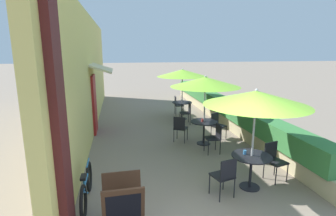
% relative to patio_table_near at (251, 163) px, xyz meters
% --- Properties ---
extents(cafe_facade_wall, '(0.98, 14.01, 4.20)m').
position_rel_patio_table_near_xyz_m(cafe_facade_wall, '(-3.79, 5.33, 1.52)').
color(cafe_facade_wall, '#E0CC6B').
rests_on(cafe_facade_wall, ground_plane).
extents(planter_hedge, '(0.60, 13.01, 1.01)m').
position_rel_patio_table_near_xyz_m(planter_hedge, '(1.50, 5.37, -0.03)').
color(planter_hedge, tan).
rests_on(planter_hedge, ground_plane).
extents(patio_table_near, '(0.86, 0.86, 0.75)m').
position_rel_patio_table_near_xyz_m(patio_table_near, '(0.00, 0.00, 0.00)').
color(patio_table_near, black).
rests_on(patio_table_near, ground_plane).
extents(patio_umbrella_near, '(2.17, 2.17, 2.20)m').
position_rel_patio_table_near_xyz_m(patio_umbrella_near, '(0.00, 0.00, 1.44)').
color(patio_umbrella_near, '#B7B7BC').
rests_on(patio_umbrella_near, ground_plane).
extents(cafe_chair_near_left, '(0.49, 0.49, 0.87)m').
position_rel_patio_table_near_xyz_m(cafe_chair_near_left, '(-0.72, -0.28, -0.05)').
color(cafe_chair_near_left, black).
rests_on(cafe_chair_near_left, ground_plane).
extents(cafe_chair_near_right, '(0.49, 0.49, 0.87)m').
position_rel_patio_table_near_xyz_m(cafe_chair_near_right, '(0.72, 0.28, -0.05)').
color(cafe_chair_near_right, black).
rests_on(cafe_chair_near_right, ground_plane).
extents(coffee_cup_near, '(0.07, 0.07, 0.09)m').
position_rel_patio_table_near_xyz_m(coffee_cup_near, '(-0.11, 0.10, 0.23)').
color(coffee_cup_near, teal).
rests_on(coffee_cup_near, patio_table_near).
extents(patio_table_mid, '(0.86, 0.86, 0.75)m').
position_rel_patio_table_near_xyz_m(patio_table_mid, '(-0.13, 2.82, 0.00)').
color(patio_table_mid, black).
rests_on(patio_table_mid, ground_plane).
extents(patio_umbrella_mid, '(2.17, 2.17, 2.20)m').
position_rel_patio_table_near_xyz_m(patio_umbrella_mid, '(-0.13, 2.82, 1.44)').
color(patio_umbrella_mid, '#B7B7BC').
rests_on(patio_umbrella_mid, ground_plane).
extents(cafe_chair_mid_left, '(0.40, 0.40, 0.87)m').
position_rel_patio_table_near_xyz_m(cafe_chair_mid_left, '(-0.05, 2.06, -0.05)').
color(cafe_chair_mid_left, black).
rests_on(cafe_chair_mid_left, ground_plane).
extents(cafe_chair_mid_right, '(0.55, 0.55, 0.87)m').
position_rel_patio_table_near_xyz_m(cafe_chair_mid_right, '(0.49, 3.28, -0.05)').
color(cafe_chair_mid_right, black).
rests_on(cafe_chair_mid_right, ground_plane).
extents(cafe_chair_mid_back, '(0.55, 0.55, 0.87)m').
position_rel_patio_table_near_xyz_m(cafe_chair_mid_back, '(-0.84, 3.14, -0.05)').
color(cafe_chair_mid_back, black).
rests_on(cafe_chair_mid_back, ground_plane).
extents(coffee_cup_mid, '(0.07, 0.07, 0.09)m').
position_rel_patio_table_near_xyz_m(coffee_cup_mid, '(-0.20, 2.81, 0.23)').
color(coffee_cup_mid, '#B73D3D').
rests_on(coffee_cup_mid, patio_table_mid).
extents(patio_table_far, '(0.86, 0.86, 0.75)m').
position_rel_patio_table_near_xyz_m(patio_table_far, '(-0.07, 6.00, 0.00)').
color(patio_table_far, black).
rests_on(patio_table_far, ground_plane).
extents(patio_umbrella_far, '(2.17, 2.17, 2.20)m').
position_rel_patio_table_near_xyz_m(patio_umbrella_far, '(-0.07, 6.00, 1.44)').
color(patio_umbrella_far, '#B7B7BC').
rests_on(patio_umbrella_far, ground_plane).
extents(cafe_chair_far_left, '(0.43, 0.43, 0.87)m').
position_rel_patio_table_near_xyz_m(cafe_chair_far_left, '(-0.05, 5.23, -0.05)').
color(cafe_chair_far_left, black).
rests_on(cafe_chair_far_left, ground_plane).
extents(cafe_chair_far_right, '(0.43, 0.43, 0.87)m').
position_rel_patio_table_near_xyz_m(cafe_chair_far_right, '(-0.09, 6.78, -0.05)').
color(cafe_chair_far_right, black).
rests_on(cafe_chair_far_right, ground_plane).
extents(coffee_cup_far, '(0.07, 0.07, 0.09)m').
position_rel_patio_table_near_xyz_m(coffee_cup_far, '(-0.05, 6.15, 0.23)').
color(coffee_cup_far, '#232328').
rests_on(coffee_cup_far, patio_table_far).
extents(bicycle_leaning, '(0.10, 1.65, 0.73)m').
position_rel_patio_table_near_xyz_m(bicycle_leaning, '(-3.45, 0.03, -0.23)').
color(bicycle_leaning, black).
rests_on(bicycle_leaning, ground_plane).
extents(menu_board, '(0.68, 0.65, 0.97)m').
position_rel_patio_table_near_xyz_m(menu_board, '(-2.76, -0.99, -0.09)').
color(menu_board, '#422819').
rests_on(menu_board, ground_plane).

